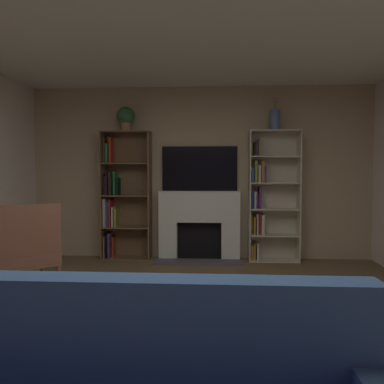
{
  "coord_description": "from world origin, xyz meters",
  "views": [
    {
      "loc": [
        0.26,
        -2.89,
        1.32
      ],
      "look_at": [
        0.0,
        1.26,
        1.11
      ],
      "focal_mm": 36.67,
      "sensor_mm": 36.0,
      "label": 1
    }
  ],
  "objects_px": {
    "bookshelf_left": "(121,198)",
    "armchair": "(24,253)",
    "tv": "(200,169)",
    "potted_plant": "(126,117)",
    "fireplace": "(199,223)",
    "vase_with_flowers": "(275,119)",
    "bookshelf_right": "(268,197)",
    "coffee_table": "(161,329)"
  },
  "relations": [
    {
      "from": "tv",
      "to": "vase_with_flowers",
      "type": "xyz_separation_m",
      "value": [
        1.11,
        -0.12,
        0.72
      ]
    },
    {
      "from": "fireplace",
      "to": "bookshelf_left",
      "type": "xyz_separation_m",
      "value": [
        -1.21,
        0.01,
        0.38
      ]
    },
    {
      "from": "armchair",
      "to": "coffee_table",
      "type": "distance_m",
      "value": 2.09
    },
    {
      "from": "bookshelf_right",
      "to": "vase_with_flowers",
      "type": "relative_size",
      "value": 3.93
    },
    {
      "from": "fireplace",
      "to": "bookshelf_right",
      "type": "height_order",
      "value": "bookshelf_right"
    },
    {
      "from": "potted_plant",
      "to": "armchair",
      "type": "distance_m",
      "value": 2.78
    },
    {
      "from": "fireplace",
      "to": "bookshelf_right",
      "type": "bearing_deg",
      "value": 0.51
    },
    {
      "from": "fireplace",
      "to": "potted_plant",
      "type": "xyz_separation_m",
      "value": [
        -1.11,
        -0.03,
        1.6
      ]
    },
    {
      "from": "fireplace",
      "to": "bookshelf_right",
      "type": "relative_size",
      "value": 0.68
    },
    {
      "from": "armchair",
      "to": "coffee_table",
      "type": "bearing_deg",
      "value": -42.18
    },
    {
      "from": "fireplace",
      "to": "armchair",
      "type": "relative_size",
      "value": 1.3
    },
    {
      "from": "vase_with_flowers",
      "to": "coffee_table",
      "type": "bearing_deg",
      "value": -108.15
    },
    {
      "from": "potted_plant",
      "to": "coffee_table",
      "type": "distance_m",
      "value": 4.15
    },
    {
      "from": "fireplace",
      "to": "coffee_table",
      "type": "bearing_deg",
      "value": -91.08
    },
    {
      "from": "vase_with_flowers",
      "to": "coffee_table",
      "type": "relative_size",
      "value": 0.53
    },
    {
      "from": "bookshelf_right",
      "to": "coffee_table",
      "type": "relative_size",
      "value": 2.07
    },
    {
      "from": "armchair",
      "to": "coffee_table",
      "type": "relative_size",
      "value": 1.08
    },
    {
      "from": "tv",
      "to": "potted_plant",
      "type": "xyz_separation_m",
      "value": [
        -1.11,
        -0.12,
        0.77
      ]
    },
    {
      "from": "fireplace",
      "to": "tv",
      "type": "bearing_deg",
      "value": 90.0
    },
    {
      "from": "tv",
      "to": "potted_plant",
      "type": "height_order",
      "value": "potted_plant"
    },
    {
      "from": "bookshelf_left",
      "to": "coffee_table",
      "type": "relative_size",
      "value": 2.07
    },
    {
      "from": "bookshelf_right",
      "to": "potted_plant",
      "type": "relative_size",
      "value": 5.23
    },
    {
      "from": "armchair",
      "to": "fireplace",
      "type": "bearing_deg",
      "value": 54.31
    },
    {
      "from": "fireplace",
      "to": "coffee_table",
      "type": "distance_m",
      "value": 3.64
    },
    {
      "from": "fireplace",
      "to": "vase_with_flowers",
      "type": "height_order",
      "value": "vase_with_flowers"
    },
    {
      "from": "bookshelf_left",
      "to": "tv",
      "type": "bearing_deg",
      "value": 3.81
    },
    {
      "from": "vase_with_flowers",
      "to": "tv",
      "type": "bearing_deg",
      "value": 173.83
    },
    {
      "from": "potted_plant",
      "to": "bookshelf_right",
      "type": "bearing_deg",
      "value": 1.02
    },
    {
      "from": "potted_plant",
      "to": "armchair",
      "type": "xyz_separation_m",
      "value": [
        -0.5,
        -2.21,
        -1.62
      ]
    },
    {
      "from": "bookshelf_right",
      "to": "fireplace",
      "type": "bearing_deg",
      "value": -179.49
    },
    {
      "from": "bookshelf_left",
      "to": "armchair",
      "type": "relative_size",
      "value": 1.91
    },
    {
      "from": "bookshelf_left",
      "to": "potted_plant",
      "type": "xyz_separation_m",
      "value": [
        0.1,
        -0.04,
        1.22
      ]
    },
    {
      "from": "fireplace",
      "to": "vase_with_flowers",
      "type": "distance_m",
      "value": 1.91
    },
    {
      "from": "fireplace",
      "to": "bookshelf_left",
      "type": "bearing_deg",
      "value": 179.5
    },
    {
      "from": "tv",
      "to": "bookshelf_left",
      "type": "relative_size",
      "value": 0.59
    },
    {
      "from": "fireplace",
      "to": "bookshelf_left",
      "type": "height_order",
      "value": "bookshelf_left"
    },
    {
      "from": "bookshelf_left",
      "to": "vase_with_flowers",
      "type": "relative_size",
      "value": 3.93
    },
    {
      "from": "tv",
      "to": "bookshelf_right",
      "type": "relative_size",
      "value": 0.59
    },
    {
      "from": "potted_plant",
      "to": "fireplace",
      "type": "bearing_deg",
      "value": 1.48
    },
    {
      "from": "tv",
      "to": "potted_plant",
      "type": "bearing_deg",
      "value": -173.85
    },
    {
      "from": "tv",
      "to": "fireplace",
      "type": "bearing_deg",
      "value": -90.0
    },
    {
      "from": "bookshelf_left",
      "to": "coffee_table",
      "type": "height_order",
      "value": "bookshelf_left"
    }
  ]
}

